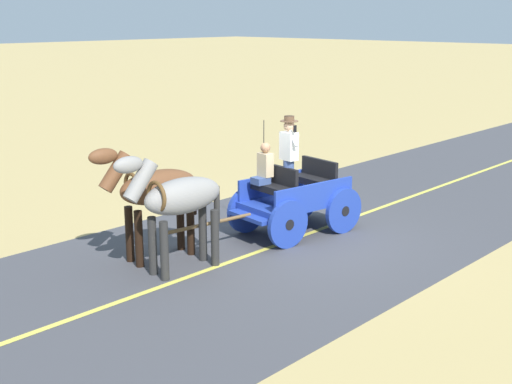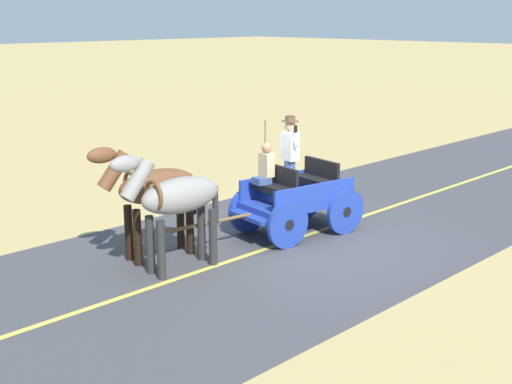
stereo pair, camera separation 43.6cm
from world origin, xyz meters
The scene contains 6 objects.
ground_plane centered at (0.00, 0.00, 0.00)m, with size 200.00×200.00×0.00m, color tan.
road_surface centered at (0.00, 0.00, 0.00)m, with size 6.59×160.00×0.01m, color #424247.
road_centre_stripe centered at (0.00, 0.00, 0.01)m, with size 0.12×160.00×0.00m, color #DBCC4C.
horse_drawn_carriage centered at (0.29, -0.11, 0.82)m, with size 1.75×4.51×2.50m.
horse_near_side centered at (0.33, 2.94, 1.32)m, with size 0.71×2.14×2.21m.
horse_off_side centered at (1.14, 2.82, 1.32)m, with size 0.81×2.15×2.21m.
Camera 1 is at (-8.49, 10.44, 4.41)m, focal length 48.28 mm.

